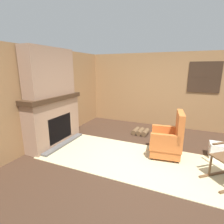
# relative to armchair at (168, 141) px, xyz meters

# --- Properties ---
(ground_plane) EXTENTS (14.00, 14.00, 0.00)m
(ground_plane) POSITION_rel_armchair_xyz_m (-0.38, -0.45, -0.37)
(ground_plane) COLOR #3D281C
(wood_panel_wall_left) EXTENTS (0.06, 5.86, 2.43)m
(wood_panel_wall_left) POSITION_rel_armchair_xyz_m (-3.03, -0.45, 0.85)
(wood_panel_wall_left) COLOR #9E7247
(wood_panel_wall_left) RESTS_ON ground
(wood_panel_wall_back) EXTENTS (5.86, 0.09, 2.43)m
(wood_panel_wall_back) POSITION_rel_armchair_xyz_m (-0.34, 2.21, 0.86)
(wood_panel_wall_back) COLOR #9E7247
(wood_panel_wall_back) RESTS_ON ground
(fireplace_hearth) EXTENTS (0.62, 1.70, 1.27)m
(fireplace_hearth) POSITION_rel_armchair_xyz_m (-2.79, -0.45, 0.26)
(fireplace_hearth) COLOR #9E7A60
(fireplace_hearth) RESTS_ON ground
(chimney_breast) EXTENTS (0.36, 1.41, 1.14)m
(chimney_breast) POSITION_rel_armchair_xyz_m (-2.80, -0.45, 1.47)
(chimney_breast) COLOR #9E7A60
(chimney_breast) RESTS_ON fireplace_hearth
(area_rug) EXTENTS (4.02, 1.65, 0.01)m
(area_rug) POSITION_rel_armchair_xyz_m (-0.67, -0.47, -0.36)
(area_rug) COLOR #C6B789
(area_rug) RESTS_ON ground
(armchair) EXTENTS (0.74, 0.75, 1.04)m
(armchair) POSITION_rel_armchair_xyz_m (0.00, 0.00, 0.00)
(armchair) COLOR #C6662D
(armchair) RESTS_ON ground
(firewood_stack) EXTENTS (0.48, 0.43, 0.15)m
(firewood_stack) POSITION_rel_armchair_xyz_m (-0.90, 1.10, -0.29)
(firewood_stack) COLOR brown
(firewood_stack) RESTS_ON ground
(laundry_basket) EXTENTS (0.43, 0.32, 0.33)m
(laundry_basket) POSITION_rel_armchair_xyz_m (1.07, 0.39, -0.20)
(laundry_basket) COLOR white
(laundry_basket) RESTS_ON ground
(oil_lamp_vase) EXTENTS (0.10, 0.10, 0.26)m
(oil_lamp_vase) POSITION_rel_armchair_xyz_m (-2.84, -0.99, 0.99)
(oil_lamp_vase) COLOR #99B29E
(oil_lamp_vase) RESTS_ON fireplace_hearth
(storage_case) EXTENTS (0.14, 0.28, 0.14)m
(storage_case) POSITION_rel_armchair_xyz_m (-2.84, -0.06, 0.97)
(storage_case) COLOR gray
(storage_case) RESTS_ON fireplace_hearth
(decorative_plate_on_mantel) EXTENTS (0.07, 0.27, 0.27)m
(decorative_plate_on_mantel) POSITION_rel_armchair_xyz_m (-2.86, -0.54, 1.03)
(decorative_plate_on_mantel) COLOR gold
(decorative_plate_on_mantel) RESTS_ON fireplace_hearth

